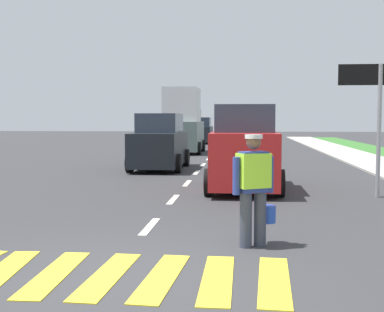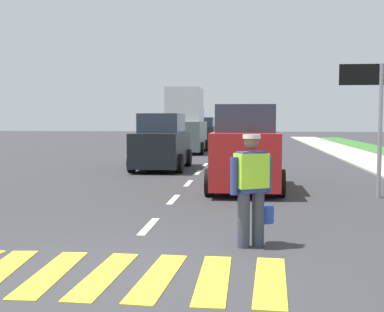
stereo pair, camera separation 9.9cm
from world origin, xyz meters
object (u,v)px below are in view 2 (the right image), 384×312
Objects in this scene: road_worker at (252,184)px; car_oncoming_third at (204,131)px; car_outgoing_ahead at (245,151)px; delivery_truck at (186,124)px; lane_direction_sign at (371,97)px; car_oncoming_lead at (162,143)px.

road_worker is 31.46m from car_oncoming_third.
car_oncoming_third is at bearing 97.35° from car_outgoing_ahead.
delivery_truck is at bearing 99.71° from road_worker.
delivery_truck is at bearing 112.54° from lane_direction_sign.
lane_direction_sign reaches higher than car_oncoming_lead.
car_oncoming_lead is (0.16, -8.87, -0.64)m from delivery_truck.
car_oncoming_lead is (-6.12, 6.27, -1.43)m from lane_direction_sign.
lane_direction_sign reaches higher than car_outgoing_ahead.
lane_direction_sign is 0.83× the size of car_outgoing_ahead.
road_worker is 11.78m from car_oncoming_lead.
road_worker is 0.40× the size of car_oncoming_lead.
car_oncoming_third is at bearing 90.30° from car_oncoming_lead.
car_oncoming_lead is 19.97m from car_oncoming_third.
car_outgoing_ahead reaches higher than car_oncoming_third.
car_outgoing_ahead is at bearing -59.17° from car_oncoming_lead.
lane_direction_sign reaches higher than car_oncoming_third.
car_outgoing_ahead reaches higher than car_oncoming_lead.
lane_direction_sign reaches higher than road_worker.
delivery_truck is at bearing -90.30° from car_oncoming_third.
lane_direction_sign is at bearing -45.69° from car_oncoming_lead.
lane_direction_sign is 27.01m from car_oncoming_third.
car_outgoing_ahead is (-0.14, 6.03, 0.12)m from road_worker.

